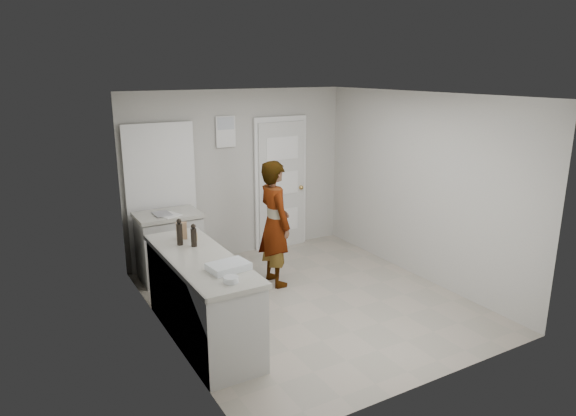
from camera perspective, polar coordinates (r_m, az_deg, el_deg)
ground at (r=6.46m, az=2.28°, el=-10.27°), size 4.00×4.00×0.00m
room_shell at (r=7.69m, az=-6.50°, el=1.93°), size 4.00×4.00×4.00m
main_counter at (r=5.54m, az=-9.55°, el=-10.15°), size 0.64×1.96×0.93m
side_counter at (r=7.14m, az=-13.00°, el=-4.41°), size 0.84×0.61×0.93m
person at (r=6.69m, az=-1.48°, el=-1.73°), size 0.41×0.61×1.66m
cake_mix_box at (r=5.89m, az=-11.73°, el=-2.49°), size 0.13×0.09×0.19m
spice_jar at (r=5.84m, az=-10.28°, el=-3.14°), size 0.06×0.06×0.09m
oil_cruet_a at (r=5.62m, az=-10.43°, el=-3.04°), size 0.06×0.06×0.25m
oil_cruet_b at (r=5.69m, az=-11.96°, el=-2.67°), size 0.07×0.07×0.30m
baking_dish at (r=4.96m, az=-6.63°, el=-6.50°), size 0.40×0.30×0.07m
egg_bowl at (r=4.68m, az=-6.36°, el=-7.90°), size 0.14×0.14×0.05m
papers at (r=6.90m, az=-13.20°, el=-0.74°), size 0.34×0.38×0.01m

